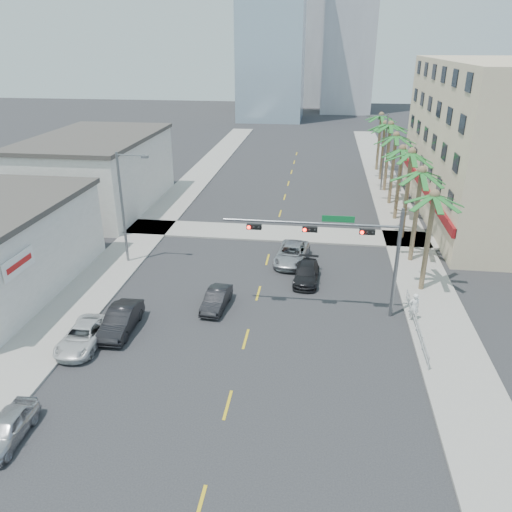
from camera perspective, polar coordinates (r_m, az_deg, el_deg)
The scene contains 27 objects.
ground at distance 27.41m, azimuth -2.47°, elevation -13.97°, with size 260.00×260.00×0.00m, color #262628.
sidewalk_right at distance 45.31m, azimuth 17.16°, elevation 0.91°, with size 4.00×120.00×0.15m, color gray.
sidewalk_left at distance 47.38m, azimuth -12.72°, elevation 2.39°, with size 4.00×120.00×0.15m, color gray.
sidewalk_cross at distance 46.63m, azimuth 2.13°, elevation 2.63°, with size 80.00×4.00×0.15m, color gray.
building_right at distance 55.23m, azimuth 27.01°, elevation 11.44°, with size 15.25×28.00×15.00m.
building_left_far at distance 56.24m, azimuth -17.62°, elevation 8.96°, with size 11.00×18.00×7.20m, color beige.
tower_far_left at distance 117.25m, azimuth 1.85°, elevation 27.05°, with size 14.00×14.00×48.00m, color #99B2C6.
tower_far_center at distance 146.63m, azimuth 5.29°, elevation 25.08°, with size 16.00×16.00×42.00m, color #ADADB2.
traffic_signal_mast at distance 31.61m, azimuth 10.26°, elevation 1.57°, with size 11.12×0.54×7.20m.
palm_tree_0 at distance 35.57m, azimuth 19.72°, elevation 6.47°, with size 4.80×4.80×7.80m.
palm_tree_1 at distance 40.41m, azimuth 18.42°, elevation 9.09°, with size 4.80×4.80×8.16m.
palm_tree_2 at distance 45.34m, azimuth 17.38°, elevation 11.13°, with size 4.80×4.80×8.52m.
palm_tree_3 at distance 50.51m, azimuth 16.40°, elevation 11.62°, with size 4.80×4.80×7.80m.
palm_tree_4 at distance 55.51m, azimuth 15.72°, elevation 13.06°, with size 4.80×4.80×8.16m.
palm_tree_5 at distance 60.54m, azimuth 15.14°, elevation 14.26°, with size 4.80×4.80×8.52m.
palm_tree_6 at distance 65.75m, azimuth 14.56°, elevation 14.38°, with size 4.80×4.80×7.80m.
palm_tree_7 at distance 70.82m, azimuth 14.14°, elevation 15.31°, with size 4.80×4.80×8.16m.
streetlight_left at distance 40.15m, azimuth -14.82°, elevation 5.89°, with size 2.55×0.25×9.00m.
streetlight_right at distance 60.93m, azimuth 14.30°, elevation 11.79°, with size 2.55×0.25×9.00m.
guardrail at distance 32.35m, azimuth 17.89°, elevation -7.41°, with size 0.08×8.08×1.00m.
car_parked_near at distance 26.18m, azimuth -26.59°, elevation -17.19°, with size 1.53×3.81×1.30m, color #B6B7BC.
car_parked_mid at distance 32.16m, azimuth -15.19°, elevation -7.09°, with size 1.58×4.54×1.49m, color black.
car_parked_far at distance 31.42m, azimuth -19.15°, elevation -8.64°, with size 2.11×4.57×1.27m, color silver.
car_lane_left at distance 33.75m, azimuth -4.54°, elevation -4.96°, with size 1.33×3.82×1.26m, color black.
car_lane_center at distance 40.51m, azimuth 4.11°, elevation 0.25°, with size 2.40×5.21×1.45m, color #B4B3B8.
car_lane_right at distance 37.45m, azimuth 5.80°, elevation -1.98°, with size 1.79×4.41×1.28m, color black.
pedestrian at distance 33.35m, azimuth 17.60°, elevation -5.56°, with size 0.69×0.45×1.88m, color white.
Camera 1 is at (3.98, -21.40, 16.65)m, focal length 35.00 mm.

